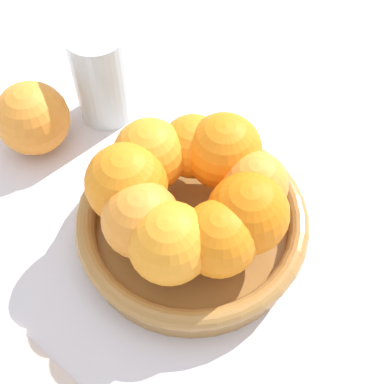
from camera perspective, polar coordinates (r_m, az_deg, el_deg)
The scene contains 5 objects.
ground_plane at distance 0.57m, azimuth 0.00°, elevation -4.57°, with size 4.00×4.00×0.00m, color silver.
fruit_bowl at distance 0.55m, azimuth 0.00°, elevation -3.42°, with size 0.24×0.24×0.04m.
orange_pile at distance 0.50m, azimuth -0.35°, elevation -0.00°, with size 0.18×0.19×0.08m.
stray_orange at distance 0.63m, azimuth -16.65°, elevation 7.54°, with size 0.08×0.08×0.08m, color orange.
drinking_glass at distance 0.64m, azimuth -9.61°, elevation 12.04°, with size 0.07×0.07×0.12m, color silver.
Camera 1 is at (0.16, 0.24, 0.49)m, focal length 50.00 mm.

